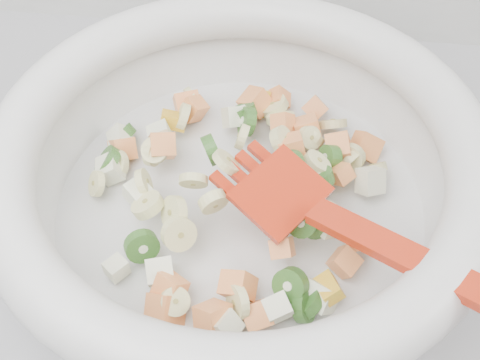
# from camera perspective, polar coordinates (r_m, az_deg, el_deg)

# --- Properties ---
(mixing_bowl) EXTENTS (0.44, 0.40, 0.13)m
(mixing_bowl) POSITION_cam_1_polar(r_m,az_deg,el_deg) (0.49, 0.04, 0.96)
(mixing_bowl) COLOR silver
(mixing_bowl) RESTS_ON counter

